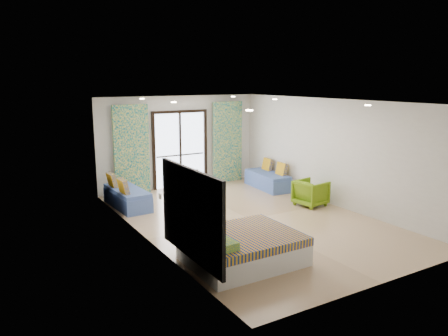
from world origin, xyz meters
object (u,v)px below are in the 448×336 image
bed (242,248)px  armchair (311,192)px  coffee_table (196,181)px  daybed_right (268,180)px  daybed_left (127,197)px

bed → armchair: (3.45, 2.08, 0.09)m
coffee_table → daybed_right: bearing=-14.1°
daybed_right → bed: bearing=-126.4°
bed → armchair: armchair is taller
daybed_left → armchair: bearing=-31.6°
daybed_left → bed: bearing=-84.3°
bed → daybed_left: 4.39m
daybed_left → coffee_table: daybed_left is taller
daybed_right → coffee_table: 2.19m
daybed_left → coffee_table: 2.14m
bed → coffee_table: 4.86m
daybed_left → armchair: size_ratio=2.40×
bed → armchair: 4.03m
daybed_right → armchair: bearing=-89.3°
daybed_left → coffee_table: (2.11, 0.30, 0.10)m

